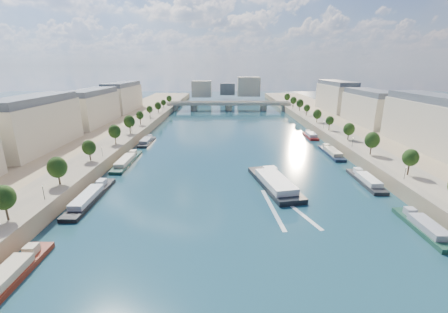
{
  "coord_description": "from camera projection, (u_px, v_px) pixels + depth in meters",
  "views": [
    {
      "loc": [
        -4.51,
        -43.33,
        39.46
      ],
      "look_at": [
        -4.42,
        70.23,
        5.0
      ],
      "focal_mm": 24.0,
      "sensor_mm": 36.0,
      "label": 1
    }
  ],
  "objects": [
    {
      "name": "skyline",
      "position": [
        230.0,
        88.0,
        354.42
      ],
      "size": [
        79.0,
        42.0,
        22.0
      ],
      "color": "beige",
      "rests_on": "ground"
    },
    {
      "name": "pave_right",
      "position": [
        349.0,
        139.0,
        147.18
      ],
      "size": [
        14.0,
        520.0,
        0.1
      ],
      "primitive_type": "cube",
      "color": "gray",
      "rests_on": "quay_right"
    },
    {
      "name": "quay_left",
      "position": [
        87.0,
        144.0,
        147.83
      ],
      "size": [
        44.0,
        520.0,
        5.0
      ],
      "primitive_type": "cube",
      "color": "#9E8460",
      "rests_on": "ground"
    },
    {
      "name": "moored_barges_left",
      "position": [
        93.0,
        195.0,
        93.49
      ],
      "size": [
        5.0,
        157.08,
        3.6
      ],
      "color": "#182336",
      "rests_on": "ground"
    },
    {
      "name": "buildings_left",
      "position": [
        69.0,
        112.0,
        155.26
      ],
      "size": [
        16.0,
        226.0,
        23.2
      ],
      "color": "beige",
      "rests_on": "ground"
    },
    {
      "name": "bridge",
      "position": [
        229.0,
        105.0,
        274.65
      ],
      "size": [
        112.0,
        12.0,
        8.15
      ],
      "color": "#C1B79E",
      "rests_on": "ground"
    },
    {
      "name": "pave_left",
      "position": [
        117.0,
        139.0,
        147.1
      ],
      "size": [
        14.0,
        520.0,
        0.1
      ],
      "primitive_type": "cube",
      "color": "gray",
      "rests_on": "quay_left"
    },
    {
      "name": "ground",
      "position": [
        233.0,
        149.0,
        148.61
      ],
      "size": [
        700.0,
        700.0,
        0.0
      ],
      "primitive_type": "plane",
      "color": "#0C2934",
      "rests_on": "ground"
    },
    {
      "name": "trees_right",
      "position": [
        338.0,
        124.0,
        155.18
      ],
      "size": [
        4.8,
        268.8,
        8.26
      ],
      "color": "#382B1E",
      "rests_on": "ground"
    },
    {
      "name": "quay_right",
      "position": [
        378.0,
        144.0,
        147.94
      ],
      "size": [
        44.0,
        520.0,
        5.0
      ],
      "primitive_type": "cube",
      "color": "#9E8460",
      "rests_on": "ground"
    },
    {
      "name": "tour_barge",
      "position": [
        274.0,
        183.0,
        101.9
      ],
      "size": [
        15.62,
        33.08,
        4.33
      ],
      "rotation": [
        0.0,
        0.0,
        0.21
      ],
      "color": "black",
      "rests_on": "ground"
    },
    {
      "name": "wake",
      "position": [
        283.0,
        208.0,
        86.48
      ],
      "size": [
        13.0,
        26.0,
        0.04
      ],
      "color": "silver",
      "rests_on": "ground"
    },
    {
      "name": "buildings_right",
      "position": [
        396.0,
        112.0,
        155.38
      ],
      "size": [
        16.0,
        226.0,
        23.2
      ],
      "color": "beige",
      "rests_on": "ground"
    },
    {
      "name": "lamps_right",
      "position": [
        336.0,
        131.0,
        151.17
      ],
      "size": [
        0.36,
        200.36,
        4.28
      ],
      "color": "black",
      "rests_on": "ground"
    },
    {
      "name": "trees_left",
      "position": [
        121.0,
        127.0,
        147.44
      ],
      "size": [
        4.8,
        268.8,
        8.26
      ],
      "color": "#382B1E",
      "rests_on": "ground"
    },
    {
      "name": "moored_barges_right",
      "position": [
        367.0,
        181.0,
        104.41
      ],
      "size": [
        5.0,
        161.54,
        3.6
      ],
      "color": "black",
      "rests_on": "ground"
    },
    {
      "name": "lamps_left",
      "position": [
        119.0,
        138.0,
        136.74
      ],
      "size": [
        0.36,
        200.36,
        4.28
      ],
      "color": "black",
      "rests_on": "ground"
    }
  ]
}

